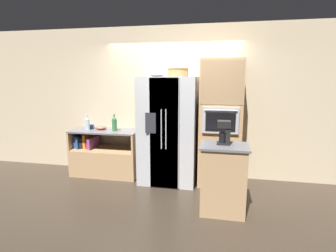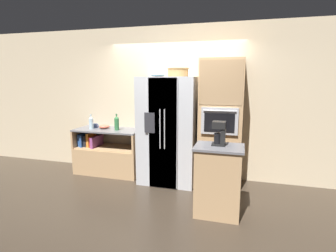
# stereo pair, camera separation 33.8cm
# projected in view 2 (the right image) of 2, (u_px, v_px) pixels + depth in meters

# --- Properties ---
(ground_plane) EXTENTS (20.00, 20.00, 0.00)m
(ground_plane) POSITION_uv_depth(u_px,v_px,m) (169.00, 182.00, 4.76)
(ground_plane) COLOR #382D23
(wall_back) EXTENTS (12.00, 0.06, 2.80)m
(wall_back) POSITION_uv_depth(u_px,v_px,m) (176.00, 102.00, 4.96)
(wall_back) COLOR beige
(wall_back) RESTS_ON ground_plane
(counter_left) EXTENTS (1.29, 0.60, 0.88)m
(counter_left) POSITION_uv_depth(u_px,v_px,m) (109.00, 157.00, 5.18)
(counter_left) COLOR tan
(counter_left) RESTS_ON ground_plane
(refrigerator) EXTENTS (0.99, 0.79, 1.88)m
(refrigerator) POSITION_uv_depth(u_px,v_px,m) (169.00, 130.00, 4.66)
(refrigerator) COLOR silver
(refrigerator) RESTS_ON ground_plane
(wall_oven) EXTENTS (0.71, 0.68, 2.17)m
(wall_oven) POSITION_uv_depth(u_px,v_px,m) (221.00, 124.00, 4.45)
(wall_oven) COLOR tan
(wall_oven) RESTS_ON ground_plane
(island_counter) EXTENTS (0.65, 0.50, 0.97)m
(island_counter) POSITION_uv_depth(u_px,v_px,m) (218.00, 180.00, 3.56)
(island_counter) COLOR tan
(island_counter) RESTS_ON ground_plane
(wicker_basket) EXTENTS (0.36, 0.36, 0.15)m
(wicker_basket) POSITION_uv_depth(u_px,v_px,m) (178.00, 72.00, 4.39)
(wicker_basket) COLOR tan
(wicker_basket) RESTS_ON refrigerator
(fruit_bowl) EXTENTS (0.27, 0.27, 0.06)m
(fruit_bowl) POSITION_uv_depth(u_px,v_px,m) (158.00, 75.00, 4.63)
(fruit_bowl) COLOR #668C99
(fruit_bowl) RESTS_ON refrigerator
(bottle_tall) EXTENTS (0.09, 0.09, 0.31)m
(bottle_tall) POSITION_uv_depth(u_px,v_px,m) (117.00, 123.00, 4.95)
(bottle_tall) COLOR #33723F
(bottle_tall) RESTS_ON counter_left
(bottle_short) EXTENTS (0.08, 0.08, 0.28)m
(bottle_short) POSITION_uv_depth(u_px,v_px,m) (91.00, 122.00, 5.08)
(bottle_short) COLOR silver
(bottle_short) RESTS_ON counter_left
(mug) EXTENTS (0.11, 0.08, 0.08)m
(mug) POSITION_uv_depth(u_px,v_px,m) (96.00, 126.00, 5.21)
(mug) COLOR #384C7A
(mug) RESTS_ON counter_left
(mixing_bowl) EXTENTS (0.21, 0.21, 0.08)m
(mixing_bowl) POSITION_uv_depth(u_px,v_px,m) (104.00, 126.00, 5.13)
(mixing_bowl) COLOR #DB664C
(mixing_bowl) RESTS_ON counter_left
(coffee_maker) EXTENTS (0.18, 0.16, 0.32)m
(coffee_maker) POSITION_uv_depth(u_px,v_px,m) (220.00, 132.00, 3.49)
(coffee_maker) COLOR black
(coffee_maker) RESTS_ON island_counter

